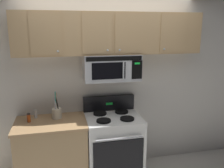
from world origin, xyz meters
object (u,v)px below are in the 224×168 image
at_px(over_range_microwave, 111,67).
at_px(utensil_crock_cream, 57,112).
at_px(stove_range, 113,145).
at_px(spice_jar, 29,118).
at_px(salt_shaker, 36,114).

bearing_deg(over_range_microwave, utensil_crock_cream, 179.60).
bearing_deg(stove_range, utensil_crock_cream, 170.87).
relative_size(utensil_crock_cream, spice_jar, 3.25).
bearing_deg(spice_jar, utensil_crock_cream, 10.09).
relative_size(salt_shaker, spice_jar, 1.03).
bearing_deg(spice_jar, stove_range, -2.99).
relative_size(over_range_microwave, spice_jar, 6.48).
distance_m(over_range_microwave, utensil_crock_cream, 0.96).
height_order(salt_shaker, spice_jar, salt_shaker).
bearing_deg(salt_shaker, spice_jar, -120.49).
xyz_separation_m(over_range_microwave, utensil_crock_cream, (-0.76, 0.01, -0.59)).
relative_size(over_range_microwave, salt_shaker, 6.32).
bearing_deg(utensil_crock_cream, salt_shaker, 167.11).
bearing_deg(spice_jar, over_range_microwave, 2.99).
height_order(over_range_microwave, spice_jar, over_range_microwave).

